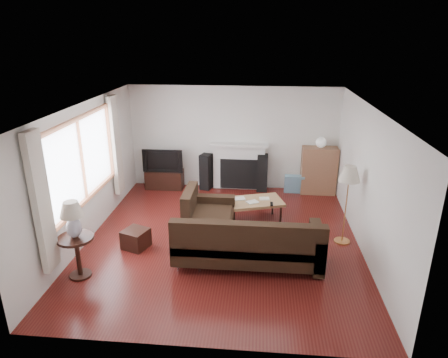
# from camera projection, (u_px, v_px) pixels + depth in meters

# --- Properties ---
(room) EXTENTS (5.10, 5.60, 2.54)m
(room) POSITION_uv_depth(u_px,v_px,m) (222.00, 177.00, 7.07)
(room) COLOR #551613
(room) RESTS_ON ground
(window) EXTENTS (0.12, 2.74, 1.54)m
(window) POSITION_uv_depth(u_px,v_px,m) (82.00, 160.00, 6.99)
(window) COLOR #975737
(window) RESTS_ON room
(curtain_near) EXTENTS (0.10, 0.35, 2.10)m
(curtain_near) POSITION_uv_depth(u_px,v_px,m) (41.00, 203.00, 5.62)
(curtain_near) COLOR beige
(curtain_near) RESTS_ON room
(curtain_far) EXTENTS (0.10, 0.35, 2.10)m
(curtain_far) POSITION_uv_depth(u_px,v_px,m) (116.00, 145.00, 8.45)
(curtain_far) COLOR beige
(curtain_far) RESTS_ON room
(fireplace) EXTENTS (1.40, 0.26, 1.15)m
(fireplace) POSITION_uv_depth(u_px,v_px,m) (239.00, 166.00, 9.75)
(fireplace) COLOR white
(fireplace) RESTS_ON room
(tv_stand) EXTENTS (0.91, 0.41, 0.46)m
(tv_stand) POSITION_uv_depth(u_px,v_px,m) (165.00, 179.00, 9.90)
(tv_stand) COLOR black
(tv_stand) RESTS_ON ground
(television) EXTENTS (0.98, 0.13, 0.56)m
(television) POSITION_uv_depth(u_px,v_px,m) (164.00, 160.00, 9.73)
(television) COLOR black
(television) RESTS_ON tv_stand
(speaker_left) EXTENTS (0.32, 0.35, 0.88)m
(speaker_left) POSITION_uv_depth(u_px,v_px,m) (206.00, 172.00, 9.78)
(speaker_left) COLOR black
(speaker_left) RESTS_ON ground
(speaker_right) EXTENTS (0.25, 0.30, 0.91)m
(speaker_right) POSITION_uv_depth(u_px,v_px,m) (262.00, 173.00, 9.66)
(speaker_right) COLOR black
(speaker_right) RESTS_ON ground
(bookshelf) EXTENTS (0.82, 0.39, 1.13)m
(bookshelf) POSITION_uv_depth(u_px,v_px,m) (319.00, 170.00, 9.49)
(bookshelf) COLOR brown
(bookshelf) RESTS_ON ground
(globe_lamp) EXTENTS (0.24, 0.24, 0.24)m
(globe_lamp) POSITION_uv_depth(u_px,v_px,m) (321.00, 143.00, 9.25)
(globe_lamp) COLOR white
(globe_lamp) RESTS_ON bookshelf
(sectional_sofa) EXTENTS (2.65, 1.94, 0.86)m
(sectional_sofa) POSITION_uv_depth(u_px,v_px,m) (248.00, 240.00, 6.61)
(sectional_sofa) COLOR black
(sectional_sofa) RESTS_ON ground
(coffee_table) EXTENTS (1.34, 0.98, 0.47)m
(coffee_table) POSITION_uv_depth(u_px,v_px,m) (252.00, 211.00, 8.13)
(coffee_table) COLOR #9D764B
(coffee_table) RESTS_ON ground
(footstool) EXTENTS (0.52, 0.52, 0.34)m
(footstool) POSITION_uv_depth(u_px,v_px,m) (136.00, 239.00, 7.17)
(footstool) COLOR black
(footstool) RESTS_ON ground
(floor_lamp) EXTENTS (0.47, 0.47, 1.48)m
(floor_lamp) POSITION_uv_depth(u_px,v_px,m) (346.00, 205.00, 7.16)
(floor_lamp) COLOR #BA7A40
(floor_lamp) RESTS_ON ground
(side_table) EXTENTS (0.56, 0.56, 0.70)m
(side_table) POSITION_uv_depth(u_px,v_px,m) (78.00, 257.00, 6.27)
(side_table) COLOR black
(side_table) RESTS_ON ground
(table_lamp) EXTENTS (0.36, 0.36, 0.59)m
(table_lamp) POSITION_uv_depth(u_px,v_px,m) (73.00, 220.00, 6.04)
(table_lamp) COLOR silver
(table_lamp) RESTS_ON side_table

